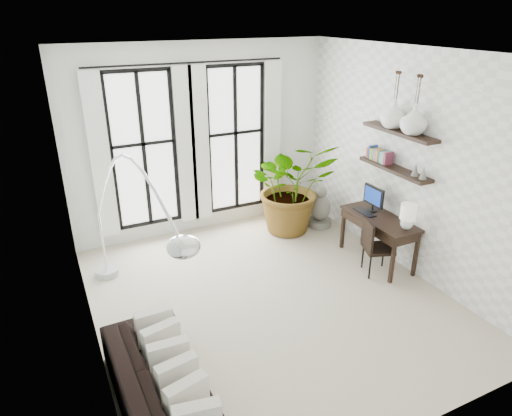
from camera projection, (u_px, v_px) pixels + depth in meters
floor at (269, 297)px, 6.26m from camera, size 5.00×5.00×0.00m
ceiling at (273, 52)px, 4.99m from camera, size 5.00×5.00×0.00m
wall_left at (78, 223)px, 4.72m from camera, size 0.00×5.00×5.00m
wall_right at (410, 164)px, 6.53m from camera, size 0.00×5.00×5.00m
wall_back at (202, 141)px, 7.69m from camera, size 4.50×0.00×4.50m
windows at (192, 145)px, 7.56m from camera, size 3.26×0.13×2.65m
wall_shelves at (394, 153)px, 6.57m from camera, size 0.25×1.30×0.60m
sofa at (164, 387)px, 4.37m from camera, size 0.87×2.12×0.62m
throw_pillows at (173, 369)px, 4.33m from camera, size 0.40×1.52×0.40m
plant at (292, 186)px, 7.87m from camera, size 1.73×1.57×1.66m
desk at (382, 221)px, 6.84m from camera, size 0.54×1.28×1.15m
desk_chair at (374, 244)px, 6.66m from camera, size 0.51×0.51×0.85m
arc_lamp at (127, 194)px, 5.01m from camera, size 0.72×3.12×2.26m
buddha at (320, 209)px, 8.22m from camera, size 0.42×0.42×0.76m
vase_a at (414, 120)px, 6.12m from camera, size 0.37×0.37×0.38m
vase_b at (394, 115)px, 6.45m from camera, size 0.37×0.37×0.38m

